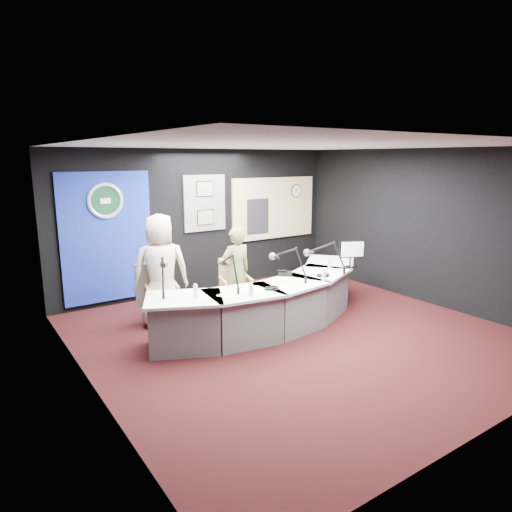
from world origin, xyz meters
TOP-DOWN VIEW (x-y plane):
  - ground at (0.00, 0.00)m, footprint 6.00×6.00m
  - ceiling at (0.00, 0.00)m, footprint 6.00×6.00m
  - wall_back at (0.00, 3.00)m, footprint 6.00×0.02m
  - wall_front at (0.00, -3.00)m, footprint 6.00×0.02m
  - wall_left at (-3.00, 0.00)m, footprint 0.02×6.00m
  - wall_right at (3.00, 0.00)m, footprint 0.02×6.00m
  - broadcast_desk at (-0.05, 0.55)m, footprint 4.50×1.90m
  - backdrop_panel at (-1.90, 2.97)m, footprint 1.60×0.05m
  - agency_seal at (-1.90, 2.93)m, footprint 0.63×0.07m
  - seal_center at (-1.90, 2.94)m, footprint 0.48×0.01m
  - pinboard at (0.05, 2.97)m, footprint 0.90×0.04m
  - framed_photo_upper at (0.05, 2.94)m, footprint 0.34×0.02m
  - framed_photo_lower at (0.05, 2.94)m, footprint 0.34×0.02m
  - booth_window_frame at (1.75, 2.97)m, footprint 2.12×0.06m
  - booth_glow at (1.75, 2.96)m, footprint 2.00×0.02m
  - equipment_rack at (1.30, 2.94)m, footprint 0.55×0.02m
  - wall_clock at (2.35, 2.94)m, footprint 0.28×0.01m
  - armchair_left at (-1.50, 1.55)m, footprint 0.72×0.72m
  - armchair_right at (-0.30, 1.26)m, footprint 0.70×0.70m
  - draped_jacket at (-1.58, 1.80)m, footprint 0.51×0.22m
  - person_man at (-1.50, 1.55)m, footprint 1.00×0.80m
  - person_woman at (-0.30, 1.26)m, footprint 0.56×0.38m
  - computer_monitor at (1.57, 0.45)m, footprint 0.40×0.21m
  - desk_phone at (0.27, 0.64)m, footprint 0.28×0.27m
  - headphones_near at (0.74, 0.25)m, footprint 0.23×0.23m
  - headphones_far at (-0.39, 0.11)m, footprint 0.22×0.22m
  - paper_stack at (-1.06, 0.18)m, footprint 0.32×0.37m
  - notepad at (-0.57, 0.23)m, footprint 0.23×0.32m
  - boom_mic_a at (-1.75, 0.86)m, footprint 0.38×0.68m
  - boom_mic_b at (-0.89, 0.47)m, footprint 0.21×0.73m
  - boom_mic_c at (0.13, 0.37)m, footprint 0.32×0.71m
  - boom_mic_d at (0.91, 0.38)m, footprint 0.58×0.53m
  - water_bottles at (0.06, 0.27)m, footprint 3.11×0.56m

SIDE VIEW (x-z plane):
  - ground at x=0.00m, z-range 0.00..0.00m
  - broadcast_desk at x=-0.05m, z-range 0.00..0.75m
  - armchair_right at x=-0.30m, z-range 0.00..1.01m
  - armchair_left at x=-1.50m, z-range 0.00..1.06m
  - draped_jacket at x=-1.58m, z-range 0.27..0.97m
  - paper_stack at x=-1.06m, z-range 0.75..0.75m
  - notepad at x=-0.57m, z-range 0.75..0.75m
  - person_woman at x=-0.30m, z-range 0.00..1.52m
  - headphones_near at x=0.74m, z-range 0.75..0.79m
  - headphones_far at x=-0.39m, z-range 0.75..0.79m
  - desk_phone at x=0.27m, z-range 0.75..0.80m
  - water_bottles at x=0.06m, z-range 0.75..0.93m
  - person_man at x=-1.50m, z-range 0.00..1.79m
  - boom_mic_a at x=-1.75m, z-range 0.75..1.35m
  - boom_mic_b at x=-0.89m, z-range 0.75..1.35m
  - boom_mic_c at x=0.13m, z-range 0.75..1.35m
  - boom_mic_d at x=0.91m, z-range 0.75..1.35m
  - computer_monitor at x=1.57m, z-range 0.92..1.22m
  - backdrop_panel at x=-1.90m, z-range 0.10..2.40m
  - wall_back at x=0.00m, z-range 0.00..2.80m
  - wall_front at x=0.00m, z-range 0.00..2.80m
  - wall_left at x=-3.00m, z-range 0.00..2.80m
  - wall_right at x=3.00m, z-range 0.00..2.80m
  - equipment_rack at x=1.30m, z-range 1.03..1.78m
  - framed_photo_lower at x=0.05m, z-range 1.33..1.60m
  - booth_window_frame at x=1.75m, z-range 0.89..2.21m
  - booth_glow at x=1.75m, z-range 0.95..2.15m
  - pinboard at x=0.05m, z-range 1.20..2.30m
  - agency_seal at x=-1.90m, z-range 1.58..2.21m
  - seal_center at x=-1.90m, z-range 1.66..2.14m
  - wall_clock at x=2.35m, z-range 1.76..2.04m
  - framed_photo_upper at x=0.05m, z-range 1.89..2.17m
  - ceiling at x=0.00m, z-range 2.79..2.81m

